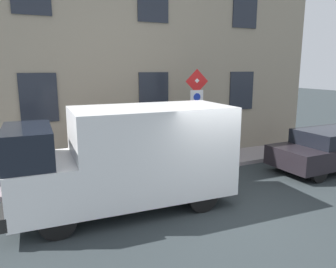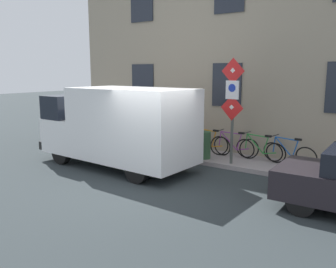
% 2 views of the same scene
% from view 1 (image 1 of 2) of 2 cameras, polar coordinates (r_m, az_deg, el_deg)
% --- Properties ---
extents(ground_plane, '(80.00, 80.00, 0.00)m').
position_cam_1_polar(ground_plane, '(8.47, 8.63, -12.39)').
color(ground_plane, '#2A3234').
extents(sidewalk_slab, '(1.67, 15.76, 0.14)m').
position_cam_1_polar(sidewalk_slab, '(11.22, -0.83, -5.80)').
color(sidewalk_slab, gray).
rests_on(sidewalk_slab, ground_plane).
extents(building_facade, '(0.75, 13.76, 7.88)m').
position_cam_1_polar(building_facade, '(11.81, -3.27, 14.09)').
color(building_facade, gray).
rests_on(building_facade, ground_plane).
extents(sign_post_stacked, '(0.17, 0.56, 3.13)m').
position_cam_1_polar(sign_post_stacked, '(10.62, 5.01, 4.74)').
color(sign_post_stacked, '#474C47').
rests_on(sign_post_stacked, sidewalk_slab).
extents(delivery_van, '(2.18, 5.39, 2.50)m').
position_cam_1_polar(delivery_van, '(7.89, -6.94, -3.84)').
color(delivery_van, white).
rests_on(delivery_van, ground_plane).
extents(parked_hatchback, '(1.86, 4.05, 1.38)m').
position_cam_1_polar(parked_hatchback, '(12.28, 26.48, -2.29)').
color(parked_hatchback, black).
rests_on(parked_hatchback, ground_plane).
extents(bicycle_blue, '(0.46, 1.72, 0.89)m').
position_cam_1_polar(bicycle_blue, '(12.48, 8.90, -2.04)').
color(bicycle_blue, black).
rests_on(bicycle_blue, sidewalk_slab).
extents(bicycle_green, '(0.46, 1.72, 0.89)m').
position_cam_1_polar(bicycle_green, '(12.00, 5.21, -2.50)').
color(bicycle_green, black).
rests_on(bicycle_green, sidewalk_slab).
extents(bicycle_purple, '(0.46, 1.72, 0.89)m').
position_cam_1_polar(bicycle_purple, '(11.58, 1.23, -2.97)').
color(bicycle_purple, black).
rests_on(bicycle_purple, sidewalk_slab).
extents(bicycle_orange, '(0.46, 1.71, 0.89)m').
position_cam_1_polar(bicycle_orange, '(11.22, -3.04, -3.46)').
color(bicycle_orange, black).
rests_on(bicycle_orange, sidewalk_slab).
extents(pedestrian, '(0.44, 0.48, 1.72)m').
position_cam_1_polar(pedestrian, '(10.17, -10.07, -1.97)').
color(pedestrian, '#262B47').
rests_on(pedestrian, sidewalk_slab).
extents(litter_bin, '(0.44, 0.44, 0.90)m').
position_cam_1_polar(litter_bin, '(10.60, -0.40, -3.91)').
color(litter_bin, '#2D5133').
rests_on(litter_bin, sidewalk_slab).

